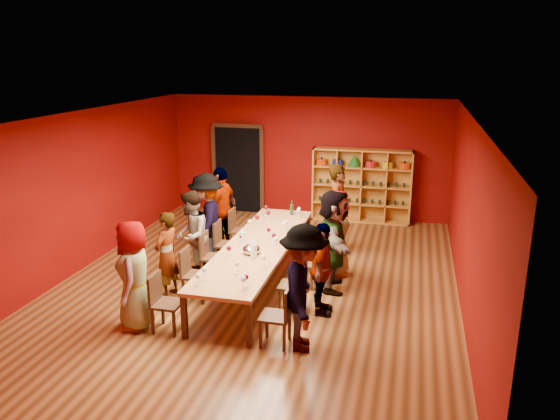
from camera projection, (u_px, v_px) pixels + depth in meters
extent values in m
cube|color=#5A3317|center=(258.00, 283.00, 9.91)|extent=(7.10, 9.10, 0.02)
cube|color=#650705|center=(307.00, 157.00, 13.70)|extent=(7.10, 0.02, 3.00)
cube|color=#650705|center=(128.00, 324.00, 5.29)|extent=(7.10, 0.02, 3.00)
cube|color=#650705|center=(79.00, 192.00, 10.30)|extent=(0.02, 9.10, 3.00)
cube|color=#650705|center=(469.00, 218.00, 8.68)|extent=(0.02, 9.10, 3.00)
cube|color=white|center=(256.00, 116.00, 9.07)|extent=(7.10, 9.10, 0.02)
cube|color=#A77445|center=(258.00, 246.00, 9.71)|extent=(1.10, 4.50, 0.06)
cube|color=#311C10|center=(184.00, 317.00, 7.90)|extent=(0.08, 0.08, 0.69)
cube|color=#311C10|center=(264.00, 227.00, 11.95)|extent=(0.08, 0.08, 0.69)
cube|color=#311C10|center=(249.00, 325.00, 7.68)|extent=(0.08, 0.08, 0.69)
cube|color=#311C10|center=(308.00, 231.00, 11.72)|extent=(0.08, 0.08, 0.69)
cube|color=black|center=(239.00, 170.00, 14.16)|extent=(1.20, 0.14, 2.20)
cube|color=#311C10|center=(237.00, 126.00, 13.77)|extent=(1.32, 0.06, 0.10)
cube|color=#311C10|center=(214.00, 169.00, 14.24)|extent=(0.10, 0.06, 2.20)
cube|color=#311C10|center=(262.00, 172.00, 13.94)|extent=(0.10, 0.06, 2.20)
cube|color=#C1812B|center=(314.00, 183.00, 13.60)|extent=(0.04, 0.40, 1.80)
cube|color=#C1812B|center=(411.00, 188.00, 13.05)|extent=(0.04, 0.40, 1.80)
cube|color=#C1812B|center=(363.00, 150.00, 13.08)|extent=(2.40, 0.40, 0.04)
cube|color=#C1812B|center=(360.00, 220.00, 13.57)|extent=(2.40, 0.40, 0.04)
cube|color=#C1812B|center=(362.00, 184.00, 13.50)|extent=(2.40, 0.02, 1.80)
cube|color=#C1812B|center=(361.00, 203.00, 13.45)|extent=(2.36, 0.38, 0.03)
cube|color=#C1812B|center=(361.00, 186.00, 13.33)|extent=(2.36, 0.38, 0.03)
cube|color=#C1812B|center=(362.00, 167.00, 13.20)|extent=(2.36, 0.38, 0.03)
cube|color=#C1812B|center=(337.00, 184.00, 13.46)|extent=(0.03, 0.38, 1.76)
cube|color=#C1812B|center=(361.00, 186.00, 13.33)|extent=(0.03, 0.38, 1.76)
cube|color=#C1812B|center=(386.00, 187.00, 13.19)|extent=(0.03, 0.38, 1.76)
cylinder|color=#CE420C|center=(322.00, 162.00, 13.41)|extent=(0.26, 0.26, 0.15)
sphere|color=black|center=(322.00, 158.00, 13.38)|extent=(0.05, 0.05, 0.05)
cylinder|color=navy|center=(338.00, 163.00, 13.31)|extent=(0.26, 0.26, 0.15)
sphere|color=black|center=(338.00, 159.00, 13.29)|extent=(0.05, 0.05, 0.05)
cylinder|color=#1C7029|center=(354.00, 165.00, 13.23)|extent=(0.26, 0.26, 0.08)
cone|color=#1C7029|center=(354.00, 159.00, 13.19)|extent=(0.24, 0.24, 0.22)
cylinder|color=red|center=(371.00, 164.00, 13.13)|extent=(0.26, 0.26, 0.15)
sphere|color=black|center=(371.00, 160.00, 13.10)|extent=(0.05, 0.05, 0.05)
cylinder|color=yellow|center=(388.00, 165.00, 13.04)|extent=(0.26, 0.26, 0.15)
sphere|color=black|center=(388.00, 161.00, 13.01)|extent=(0.05, 0.05, 0.05)
cylinder|color=#CE420C|center=(405.00, 166.00, 12.95)|extent=(0.26, 0.26, 0.15)
sphere|color=black|center=(405.00, 162.00, 12.92)|extent=(0.05, 0.05, 0.05)
cylinder|color=black|center=(320.00, 198.00, 13.67)|extent=(0.07, 0.07, 0.10)
cylinder|color=black|center=(327.00, 199.00, 13.63)|extent=(0.07, 0.07, 0.10)
cylinder|color=black|center=(335.00, 199.00, 13.58)|extent=(0.07, 0.07, 0.10)
cylinder|color=black|center=(342.00, 200.00, 13.54)|extent=(0.07, 0.07, 0.10)
cylinder|color=black|center=(349.00, 200.00, 13.50)|extent=(0.07, 0.07, 0.10)
cylinder|color=black|center=(357.00, 200.00, 13.46)|extent=(0.07, 0.07, 0.10)
cylinder|color=black|center=(365.00, 201.00, 13.41)|extent=(0.07, 0.07, 0.10)
cylinder|color=black|center=(372.00, 201.00, 13.37)|extent=(0.07, 0.07, 0.10)
cylinder|color=black|center=(380.00, 202.00, 13.33)|extent=(0.07, 0.07, 0.10)
cylinder|color=black|center=(387.00, 202.00, 13.28)|extent=(0.07, 0.07, 0.10)
cylinder|color=black|center=(395.00, 203.00, 13.24)|extent=(0.07, 0.07, 0.10)
cylinder|color=black|center=(403.00, 203.00, 13.20)|extent=(0.07, 0.07, 0.10)
cylinder|color=black|center=(320.00, 181.00, 13.54)|extent=(0.07, 0.07, 0.10)
cylinder|color=black|center=(328.00, 181.00, 13.50)|extent=(0.07, 0.07, 0.10)
cylinder|color=black|center=(335.00, 182.00, 13.46)|extent=(0.07, 0.07, 0.10)
cylinder|color=black|center=(343.00, 182.00, 13.42)|extent=(0.07, 0.07, 0.10)
cylinder|color=black|center=(350.00, 182.00, 13.37)|extent=(0.07, 0.07, 0.10)
cylinder|color=black|center=(358.00, 183.00, 13.33)|extent=(0.07, 0.07, 0.10)
cylinder|color=black|center=(365.00, 183.00, 13.29)|extent=(0.07, 0.07, 0.10)
cylinder|color=black|center=(373.00, 184.00, 13.24)|extent=(0.07, 0.07, 0.10)
cylinder|color=black|center=(381.00, 184.00, 13.20)|extent=(0.07, 0.07, 0.10)
cylinder|color=black|center=(388.00, 184.00, 13.16)|extent=(0.07, 0.07, 0.10)
cylinder|color=black|center=(396.00, 185.00, 13.12)|extent=(0.07, 0.07, 0.10)
cylinder|color=black|center=(404.00, 185.00, 13.07)|extent=(0.07, 0.07, 0.10)
cube|color=#311C10|center=(167.00, 304.00, 8.12)|extent=(0.42, 0.42, 0.04)
cube|color=#311C10|center=(155.00, 288.00, 8.09)|extent=(0.04, 0.40, 0.44)
cube|color=#311C10|center=(153.00, 322.00, 8.06)|extent=(0.04, 0.04, 0.41)
cube|color=#311C10|center=(174.00, 324.00, 7.98)|extent=(0.04, 0.04, 0.41)
cube|color=#311C10|center=(163.00, 311.00, 8.38)|extent=(0.04, 0.04, 0.41)
cube|color=#311C10|center=(183.00, 314.00, 8.30)|extent=(0.04, 0.04, 0.41)
imported|color=#5D80C1|center=(134.00, 275.00, 8.12)|extent=(0.68, 0.92, 1.68)
cube|color=#311C10|center=(196.00, 275.00, 9.15)|extent=(0.42, 0.42, 0.04)
cube|color=#311C10|center=(185.00, 261.00, 9.13)|extent=(0.04, 0.40, 0.44)
cube|color=#311C10|center=(183.00, 291.00, 9.10)|extent=(0.04, 0.04, 0.41)
cube|color=#311C10|center=(202.00, 293.00, 9.02)|extent=(0.04, 0.04, 0.41)
cube|color=#311C10|center=(191.00, 283.00, 9.41)|extent=(0.04, 0.04, 0.41)
cube|color=#311C10|center=(210.00, 285.00, 9.34)|extent=(0.04, 0.04, 0.41)
imported|color=#5583AF|center=(167.00, 255.00, 9.18)|extent=(0.49, 0.61, 1.50)
cube|color=#311C10|center=(214.00, 257.00, 9.95)|extent=(0.42, 0.42, 0.04)
cube|color=#311C10|center=(204.00, 244.00, 9.93)|extent=(0.04, 0.40, 0.44)
cube|color=#311C10|center=(202.00, 272.00, 9.90)|extent=(0.04, 0.04, 0.41)
cube|color=#311C10|center=(220.00, 273.00, 9.82)|extent=(0.04, 0.04, 0.41)
cube|color=#311C10|center=(209.00, 265.00, 10.21)|extent=(0.04, 0.04, 0.41)
cube|color=#311C10|center=(226.00, 266.00, 10.14)|extent=(0.04, 0.04, 0.41)
imported|color=#151E39|center=(191.00, 235.00, 9.94)|extent=(0.61, 0.88, 1.65)
cube|color=#311C10|center=(227.00, 245.00, 10.61)|extent=(0.42, 0.42, 0.04)
cube|color=#311C10|center=(217.00, 232.00, 10.59)|extent=(0.04, 0.40, 0.44)
cube|color=#311C10|center=(216.00, 258.00, 10.56)|extent=(0.04, 0.04, 0.41)
cube|color=#311C10|center=(233.00, 259.00, 10.48)|extent=(0.04, 0.04, 0.41)
cube|color=#311C10|center=(222.00, 252.00, 10.87)|extent=(0.04, 0.04, 0.41)
cube|color=#311C10|center=(238.00, 253.00, 10.80)|extent=(0.04, 0.04, 0.41)
imported|color=silver|center=(207.00, 220.00, 10.57)|extent=(0.74, 1.26, 1.82)
cube|color=#311C10|center=(241.00, 231.00, 11.44)|extent=(0.42, 0.42, 0.04)
cube|color=#311C10|center=(232.00, 219.00, 11.42)|extent=(0.04, 0.40, 0.44)
cube|color=#311C10|center=(231.00, 243.00, 11.39)|extent=(0.04, 0.04, 0.41)
cube|color=#311C10|center=(246.00, 244.00, 11.31)|extent=(0.04, 0.04, 0.41)
cube|color=#311C10|center=(236.00, 238.00, 11.70)|extent=(0.04, 0.04, 0.41)
cube|color=#311C10|center=(251.00, 239.00, 11.63)|extent=(0.04, 0.04, 0.41)
imported|color=#5C89BE|center=(222.00, 209.00, 11.41)|extent=(0.63, 1.10, 1.77)
cube|color=#311C10|center=(275.00, 316.00, 7.73)|extent=(0.42, 0.42, 0.04)
cube|color=#311C10|center=(288.00, 302.00, 7.62)|extent=(0.04, 0.40, 0.44)
cube|color=#311C10|center=(261.00, 335.00, 7.68)|extent=(0.04, 0.04, 0.41)
cube|color=#311C10|center=(284.00, 338.00, 7.60)|extent=(0.04, 0.04, 0.41)
cube|color=#311C10|center=(267.00, 324.00, 7.99)|extent=(0.04, 0.04, 0.41)
cube|color=#311C10|center=(290.00, 326.00, 7.92)|extent=(0.04, 0.04, 0.41)
imported|color=silver|center=(304.00, 288.00, 7.51)|extent=(0.70, 1.25, 1.82)
cube|color=#311C10|center=(292.00, 286.00, 8.76)|extent=(0.42, 0.42, 0.04)
cube|color=#311C10|center=(304.00, 273.00, 8.65)|extent=(0.04, 0.40, 0.44)
cube|color=#311C10|center=(279.00, 302.00, 8.70)|extent=(0.04, 0.04, 0.41)
cube|color=#311C10|center=(300.00, 304.00, 8.62)|extent=(0.04, 0.04, 0.41)
cube|color=#311C10|center=(284.00, 293.00, 9.02)|extent=(0.04, 0.04, 0.41)
cube|color=#311C10|center=(305.00, 295.00, 8.94)|extent=(0.04, 0.04, 0.41)
imported|color=white|center=(322.00, 269.00, 8.56)|extent=(0.45, 0.91, 1.52)
cube|color=#311C10|center=(304.00, 263.00, 9.68)|extent=(0.42, 0.42, 0.04)
cube|color=#311C10|center=(315.00, 251.00, 9.57)|extent=(0.04, 0.40, 0.44)
cube|color=#311C10|center=(293.00, 278.00, 9.62)|extent=(0.04, 0.04, 0.41)
cube|color=#311C10|center=(312.00, 280.00, 9.55)|extent=(0.04, 0.04, 0.41)
cube|color=#311C10|center=(297.00, 271.00, 9.94)|extent=(0.04, 0.04, 0.41)
cube|color=#311C10|center=(315.00, 272.00, 9.86)|extent=(0.04, 0.04, 0.41)
imported|color=#4F5055|center=(334.00, 240.00, 9.43)|extent=(0.74, 1.73, 1.80)
cube|color=#311C10|center=(312.00, 250.00, 10.32)|extent=(0.42, 0.42, 0.04)
cube|color=#311C10|center=(322.00, 239.00, 10.21)|extent=(0.04, 0.40, 0.44)
cube|color=#311C10|center=(301.00, 264.00, 10.26)|extent=(0.04, 0.04, 0.41)
cube|color=#311C10|center=(319.00, 265.00, 10.18)|extent=(0.04, 0.04, 0.41)
cube|color=#311C10|center=(304.00, 257.00, 10.58)|extent=(0.04, 0.04, 0.41)
cube|color=#311C10|center=(322.00, 259.00, 10.50)|extent=(0.04, 0.04, 0.41)
imported|color=pink|center=(336.00, 233.00, 10.10)|extent=(0.63, 0.88, 1.62)
cube|color=#311C10|center=(322.00, 230.00, 11.46)|extent=(0.42, 0.42, 0.04)
cube|color=#311C10|center=(332.00, 220.00, 11.35)|extent=(0.04, 0.40, 0.44)
cube|color=#311C10|center=(313.00, 243.00, 11.41)|extent=(0.04, 0.04, 0.41)
cube|color=#311C10|center=(329.00, 244.00, 11.33)|extent=(0.04, 0.04, 0.41)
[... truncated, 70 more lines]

